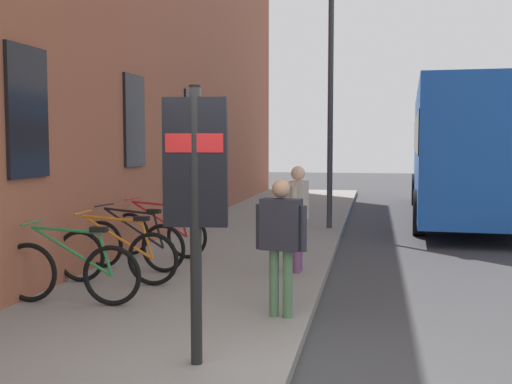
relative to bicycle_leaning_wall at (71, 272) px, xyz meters
name	(u,v)px	position (x,y,z in m)	size (l,w,h in m)	color
ground	(392,260)	(4.23, -3.84, -0.51)	(60.00, 60.00, 0.00)	#38383A
sidewalk_pavement	(257,235)	(6.23, -1.09, -0.45)	(24.00, 3.50, 0.12)	gray
station_facade	(176,25)	(7.23, 0.95, 4.15)	(22.00, 0.65, 9.34)	#9E563D
bicycle_leaning_wall	(71,272)	(0.00, 0.00, 0.00)	(0.48, 1.77, 0.97)	black
bicycle_nearest_sign	(117,255)	(1.11, -0.11, 0.00)	(0.48, 1.77, 0.97)	black
bicycle_end_of_row	(133,244)	(2.03, 0.02, 0.00)	(0.50, 1.75, 0.97)	black
bicycle_by_door	(159,234)	(3.14, 0.01, 0.00)	(0.48, 1.76, 0.97)	black
transit_info_sign	(195,180)	(-1.69, -2.02, 1.21)	(0.14, 0.56, 2.40)	black
city_bus	(465,146)	(10.57, -5.84, 1.41)	(10.61, 3.06, 3.35)	#1951B2
pedestrian_by_facade	(298,208)	(2.36, -2.42, 0.56)	(0.59, 0.27, 1.56)	#723F72
pedestrian_crossing_street	(281,233)	(-0.08, -2.53, 0.54)	(0.29, 0.57, 1.52)	#4C724C
street_lamp	(331,86)	(7.21, -2.54, 2.73)	(0.28, 0.28, 5.27)	#333338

